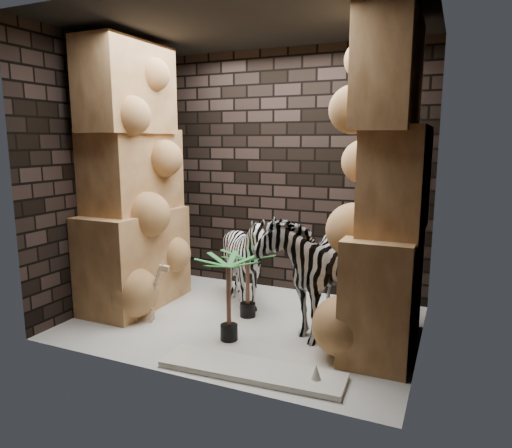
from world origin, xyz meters
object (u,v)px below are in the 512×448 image
at_px(palm_front, 248,284).
at_px(palm_back, 229,298).
at_px(giraffe_toy, 144,291).
at_px(zebra_right, 312,257).
at_px(surfboard, 252,370).
at_px(zebra_left, 245,265).

relative_size(palm_front, palm_back, 0.89).
distance_m(giraffe_toy, palm_back, 1.04).
xyz_separation_m(giraffe_toy, palm_front, (0.95, 0.56, 0.04)).
distance_m(zebra_right, surfboard, 1.38).
bearing_deg(giraffe_toy, zebra_right, 1.07).
relative_size(zebra_right, palm_front, 1.94).
height_order(palm_back, surfboard, palm_back).
height_order(zebra_right, giraffe_toy, zebra_right).
bearing_deg(palm_back, palm_front, 97.97).
xyz_separation_m(zebra_right, palm_back, (-0.61, -0.67, -0.31)).
bearing_deg(giraffe_toy, palm_back, -22.42).
xyz_separation_m(zebra_right, zebra_left, (-0.85, 0.21, -0.22)).
xyz_separation_m(zebra_right, surfboard, (-0.15, -1.18, -0.70)).
bearing_deg(palm_front, giraffe_toy, -149.41).
height_order(zebra_left, surfboard, zebra_left).
bearing_deg(zebra_left, zebra_right, -13.66).
xyz_separation_m(zebra_right, giraffe_toy, (-1.65, -0.61, -0.39)).
distance_m(palm_front, surfboard, 1.30).
bearing_deg(palm_front, palm_back, -82.03).
bearing_deg(palm_front, zebra_left, 119.84).
bearing_deg(zebra_left, giraffe_toy, -133.55).
xyz_separation_m(zebra_right, palm_front, (-0.70, -0.05, -0.35)).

